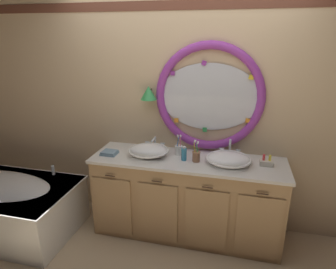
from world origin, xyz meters
TOP-DOWN VIEW (x-y plane):
  - ground_plane at (0.00, 0.00)m, footprint 14.00×14.00m
  - back_wall_assembly at (0.02, 0.58)m, footprint 6.40×0.26m
  - vanity_counter at (0.14, 0.27)m, footprint 1.95×0.61m
  - sink_basin_left at (-0.27, 0.24)m, footprint 0.41×0.41m
  - sink_basin_right at (0.54, 0.24)m, footprint 0.43×0.43m
  - faucet_set_left at (-0.27, 0.46)m, footprint 0.23×0.15m
  - faucet_set_right at (0.54, 0.47)m, footprint 0.22×0.15m
  - toothbrush_holder_left at (0.02, 0.36)m, footprint 0.08×0.08m
  - toothbrush_holder_right at (0.23, 0.23)m, footprint 0.08×0.08m
  - soap_dispenser at (0.10, 0.23)m, footprint 0.05×0.06m
  - folded_hand_towel at (-0.68, 0.19)m, footprint 0.16×0.14m
  - toiletry_basket at (0.89, 0.30)m, footprint 0.12×0.09m

SIDE VIEW (x-z plane):
  - ground_plane at x=0.00m, z-range 0.00..0.00m
  - vanity_counter at x=0.14m, z-range 0.00..0.87m
  - folded_hand_towel at x=-0.68m, z-range 0.87..0.90m
  - toiletry_basket at x=0.89m, z-range 0.84..0.95m
  - sink_basin_right at x=0.54m, z-range 0.87..0.98m
  - faucet_set_left at x=-0.27m, z-range 0.85..0.99m
  - toothbrush_holder_left at x=0.02m, z-range 0.81..1.03m
  - toothbrush_holder_right at x=0.23m, z-range 0.81..1.04m
  - sink_basin_left at x=-0.27m, z-range 0.87..0.99m
  - soap_dispenser at x=0.10m, z-range 0.86..1.01m
  - faucet_set_right at x=0.54m, z-range 0.85..1.02m
  - back_wall_assembly at x=0.02m, z-range 0.02..2.62m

